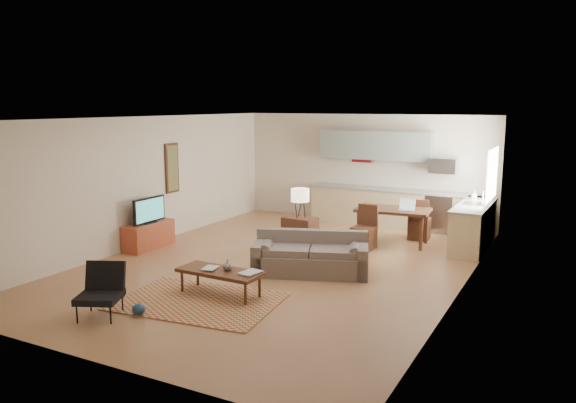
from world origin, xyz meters
The scene contains 25 objects.
room centered at (0.00, 0.00, 1.35)m, with size 9.00×9.00×9.00m.
kitchen_counter_back centered at (0.90, 4.18, 0.46)m, with size 4.26×0.64×0.92m, color tan, non-canonical shape.
kitchen_counter_right centered at (2.93, 3.00, 0.46)m, with size 0.64×2.26×0.92m, color tan, non-canonical shape.
kitchen_range centered at (2.00, 4.18, 0.45)m, with size 0.62×0.62×0.90m, color #A5A8AD.
kitchen_microwave centered at (2.00, 4.20, 1.55)m, with size 0.62×0.40×0.35m, color #A5A8AD.
upper_cabinets centered at (0.30, 4.33, 1.95)m, with size 2.80×0.34×0.70m, color gray.
window_right centered at (3.23, 3.00, 1.55)m, with size 0.02×1.40×1.05m, color white.
wall_art_left centered at (-3.21, 0.90, 1.55)m, with size 0.06×0.42×1.10m, color olive, non-canonical shape.
triptych centered at (-0.10, 4.47, 1.75)m, with size 1.70×0.04×0.50m, color beige, non-canonical shape.
rug centered at (-0.16, -2.33, 0.01)m, with size 2.38×1.65×0.02m, color brown.
sofa centered at (0.73, -0.24, 0.36)m, with size 2.09×0.91×0.73m, color #6B5E57, non-canonical shape.
coffee_table centered at (-0.03, -1.92, 0.21)m, with size 1.37×0.54×0.41m, color #462414, non-canonical shape.
book_a centered at (-0.30, -1.97, 0.42)m, with size 0.26×0.32×0.03m, color maroon.
book_b centered at (0.36, -1.82, 0.42)m, with size 0.30×0.37×0.03m, color navy.
vase centered at (0.08, -1.87, 0.50)m, with size 0.20×0.20×0.17m, color black.
armchair centered at (-1.00, -3.46, 0.37)m, with size 0.65×0.65×0.75m, color black, non-canonical shape.
tv_credenza centered at (-3.01, -0.18, 0.27)m, with size 0.45×1.16×0.53m, color #9C3E26, non-canonical shape.
tv centered at (-2.97, -0.18, 0.80)m, with size 0.09×0.89×0.53m, color black, non-canonical shape.
console_table centered at (-0.03, 0.87, 0.37)m, with size 0.64×0.42×0.74m, color #3D2115, non-canonical shape.
table_lamp centered at (-0.03, 0.87, 1.04)m, with size 0.36×0.36×0.59m, color beige, non-canonical shape.
dining_table centered at (1.36, 2.50, 0.38)m, with size 1.51×0.87×0.77m, color #3D2115, non-canonical shape.
dining_chair_near centered at (0.96, 1.81, 0.45)m, with size 0.43×0.45×0.91m, color #3D2115, non-canonical shape.
dining_chair_far centered at (1.75, 3.19, 0.46)m, with size 0.44×0.46×0.92m, color #3D2115, non-canonical shape.
laptop centered at (1.66, 2.40, 0.89)m, with size 0.32×0.24×0.24m, color #A5A8AD, non-canonical shape.
soap_bottle centered at (2.83, 3.51, 1.02)m, with size 0.09×0.09×0.19m, color beige.
Camera 1 is at (4.80, -8.85, 2.96)m, focal length 35.00 mm.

